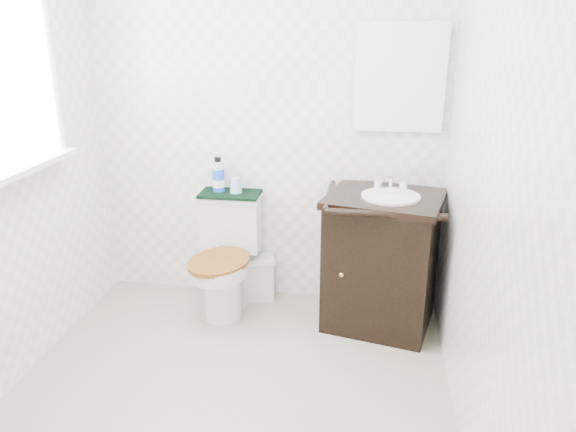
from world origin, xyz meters
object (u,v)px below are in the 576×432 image
(toilet, at_px, (228,260))
(vanity, at_px, (382,258))
(trash_bin, at_px, (259,277))
(mouthwash_bottle, at_px, (218,176))
(cup, at_px, (236,185))

(toilet, bearing_deg, vanity, -4.08)
(toilet, relative_size, vanity, 0.78)
(toilet, distance_m, trash_bin, 0.27)
(trash_bin, bearing_deg, toilet, -143.35)
(toilet, xyz_separation_m, vanity, (0.96, -0.07, 0.11))
(vanity, height_order, trash_bin, vanity)
(toilet, relative_size, trash_bin, 2.42)
(vanity, xyz_separation_m, trash_bin, (-0.79, 0.20, -0.28))
(mouthwash_bottle, distance_m, cup, 0.13)
(mouthwash_bottle, bearing_deg, toilet, -61.10)
(vanity, xyz_separation_m, cup, (-0.93, 0.19, 0.35))
(toilet, distance_m, vanity, 0.97)
(mouthwash_bottle, bearing_deg, vanity, -11.38)
(toilet, distance_m, cup, 0.48)
(trash_bin, distance_m, cup, 0.65)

